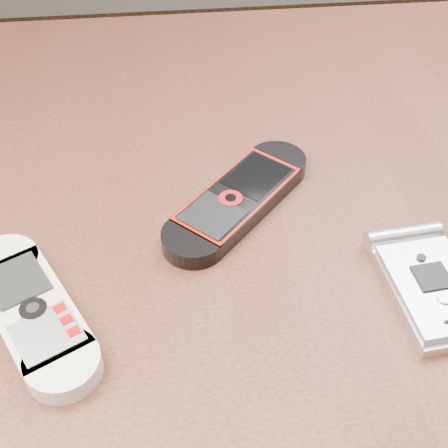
% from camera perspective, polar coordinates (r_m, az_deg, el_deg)
% --- Properties ---
extents(table, '(1.20, 0.80, 0.75)m').
position_cam_1_polar(table, '(0.59, -0.48, -8.04)').
color(table, black).
rests_on(table, ground).
extents(nokia_white, '(0.12, 0.16, 0.02)m').
position_cam_1_polar(nokia_white, '(0.47, -17.12, -7.59)').
color(nokia_white, silver).
rests_on(nokia_white, table).
extents(nokia_black_red, '(0.16, 0.16, 0.02)m').
position_cam_1_polar(nokia_black_red, '(0.53, 1.28, 2.31)').
color(nokia_black_red, black).
rests_on(nokia_black_red, table).
extents(motorola_razr, '(0.07, 0.12, 0.02)m').
position_cam_1_polar(motorola_razr, '(0.49, 18.49, -5.45)').
color(motorola_razr, silver).
rests_on(motorola_razr, table).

